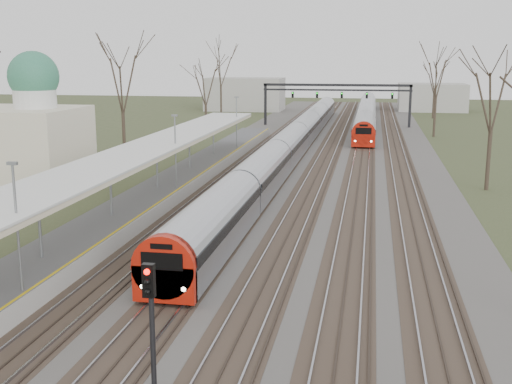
% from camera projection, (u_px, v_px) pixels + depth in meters
% --- Properties ---
extents(track_bed, '(24.00, 160.00, 0.22)m').
position_uv_depth(track_bed, '(318.00, 158.00, 63.05)').
color(track_bed, '#474442').
rests_on(track_bed, ground).
extents(platform, '(3.50, 69.00, 1.00)m').
position_uv_depth(platform, '(173.00, 185.00, 47.74)').
color(platform, '#9E9B93').
rests_on(platform, ground).
extents(canopy, '(4.10, 50.00, 3.11)m').
position_uv_depth(canopy, '(151.00, 148.00, 42.68)').
color(canopy, slate).
rests_on(canopy, platform).
extents(dome_building, '(10.00, 8.00, 10.30)m').
position_uv_depth(dome_building, '(17.00, 137.00, 49.76)').
color(dome_building, beige).
rests_on(dome_building, ground).
extents(signal_gantry, '(21.00, 0.59, 6.08)m').
position_uv_depth(signal_gantry, '(337.00, 92.00, 90.90)').
color(signal_gantry, black).
rests_on(signal_gantry, ground).
extents(tree_west_far, '(5.50, 5.50, 11.33)m').
position_uv_depth(tree_west_far, '(121.00, 77.00, 57.67)').
color(tree_west_far, '#2D231C').
rests_on(tree_west_far, ground).
extents(tree_east_far, '(5.00, 5.00, 10.30)m').
position_uv_depth(tree_east_far, '(493.00, 93.00, 46.64)').
color(tree_east_far, '#2D231C').
rests_on(tree_east_far, ground).
extents(train_near, '(2.62, 90.21, 3.05)m').
position_uv_depth(train_near, '(297.00, 137.00, 68.35)').
color(train_near, '#A4A6AE').
rests_on(train_near, ground).
extents(train_far, '(2.62, 60.21, 3.05)m').
position_uv_depth(train_far, '(367.00, 113.00, 97.56)').
color(train_far, '#A4A6AE').
rests_on(train_far, ground).
extents(signal_post, '(0.35, 0.45, 4.10)m').
position_uv_depth(signal_post, '(151.00, 308.00, 18.60)').
color(signal_post, black).
rests_on(signal_post, ground).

